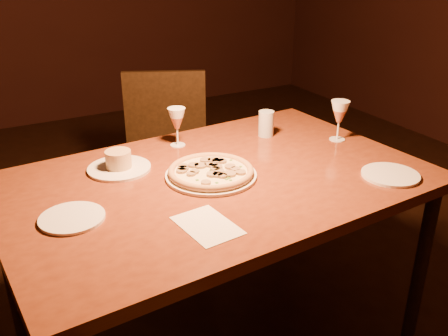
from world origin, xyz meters
TOP-DOWN VIEW (x-y plane):
  - dining_table at (0.05, -0.00)m, footprint 1.62×1.09m
  - chair_far at (0.25, 0.98)m, footprint 0.62×0.62m
  - pizza_plate at (0.04, 0.01)m, footprint 0.34×0.34m
  - ramekin_saucer at (-0.24, 0.24)m, footprint 0.24×0.24m
  - wine_glass_far at (0.06, 0.36)m, footprint 0.08×0.08m
  - wine_glass_right at (0.70, 0.08)m, footprint 0.08×0.08m
  - water_tumbler at (0.45, 0.27)m, footprint 0.07×0.07m
  - side_plate_left at (-0.49, -0.06)m, footprint 0.21×0.21m
  - side_plate_near at (0.62, -0.31)m, footprint 0.21×0.21m
  - menu_card at (-0.14, -0.30)m, footprint 0.17×0.23m

SIDE VIEW (x-z plane):
  - chair_far at x=0.25m, z-range 0.06..1.03m
  - dining_table at x=0.05m, z-range 0.34..1.18m
  - menu_card at x=-0.14m, z-range 0.83..0.84m
  - side_plate_left at x=-0.49m, z-range 0.83..0.84m
  - side_plate_near at x=0.62m, z-range 0.83..0.84m
  - pizza_plate at x=0.04m, z-range 0.84..0.87m
  - ramekin_saucer at x=-0.24m, z-range 0.82..0.90m
  - water_tumbler at x=0.45m, z-range 0.83..0.95m
  - wine_glass_far at x=0.06m, z-range 0.83..1.00m
  - wine_glass_right at x=0.70m, z-range 0.83..1.01m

